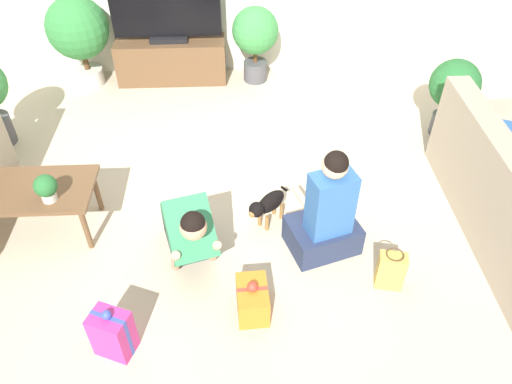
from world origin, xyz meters
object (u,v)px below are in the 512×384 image
object	(u,v)px
gift_bag_a	(391,271)
potted_plant_back_right	(255,35)
tv_console	(172,60)
tv	(166,14)
tabletop_plant	(46,187)
potted_plant_back_left	(78,31)
dog	(267,205)
coffee_table	(24,193)
person_kneeling	(188,231)
gift_box_b	(113,333)
person_sitting	(326,216)
potted_plant_corner_right	(454,89)
gift_box_a	(252,300)

from	to	relation	value
gift_bag_a	potted_plant_back_right	bearing A→B (deg)	105.12
tv_console	tv	world-z (taller)	tv
potted_plant_back_right	tabletop_plant	size ratio (longest dim) A/B	3.92
tv_console	potted_plant_back_left	distance (m)	1.05
dog	coffee_table	bearing A→B (deg)	-136.45
person_kneeling	gift_box_b	bearing A→B (deg)	-137.22
person_kneeling	gift_bag_a	distance (m)	1.50
potted_plant_back_left	person_sitting	bearing A→B (deg)	-48.87
gift_bag_a	tabletop_plant	bearing A→B (deg)	167.14
dog	gift_box_b	world-z (taller)	gift_box_b
tv_console	tv	size ratio (longest dim) A/B	1.04
potted_plant_corner_right	person_sitting	size ratio (longest dim) A/B	0.83
potted_plant_back_right	potted_plant_back_left	bearing A→B (deg)	-180.00
person_kneeling	tabletop_plant	xyz separation A→B (m)	(-1.04, 0.26, 0.24)
gift_box_a	tv	bearing A→B (deg)	103.64
person_kneeling	gift_box_a	distance (m)	0.69
person_sitting	gift_bag_a	size ratio (longest dim) A/B	2.84
tv	dog	world-z (taller)	tv
potted_plant_back_left	potted_plant_back_right	xyz separation A→B (m)	(1.95, 0.00, -0.09)
person_kneeling	gift_box_a	size ratio (longest dim) A/B	2.46
person_kneeling	potted_plant_back_right	bearing A→B (deg)	61.55
potted_plant_back_left	tabletop_plant	xyz separation A→B (m)	(0.30, -2.53, -0.08)
tv	tabletop_plant	size ratio (longest dim) A/B	5.38
gift_box_a	person_kneeling	bearing A→B (deg)	132.70
tv_console	dog	xyz separation A→B (m)	(0.96, -2.47, -0.02)
tv	person_sitting	world-z (taller)	tv
potted_plant_corner_right	potted_plant_back_right	bearing A→B (deg)	147.27
dog	gift_bag_a	size ratio (longest dim) A/B	1.01
person_kneeling	tabletop_plant	distance (m)	1.09
potted_plant_back_right	coffee_table	bearing A→B (deg)	-128.59
gift_box_a	dog	bearing A→B (deg)	79.55
potted_plant_back_left	person_kneeling	size ratio (longest dim) A/B	1.29
dog	tabletop_plant	bearing A→B (deg)	-131.93
coffee_table	gift_box_b	distance (m)	1.43
potted_plant_back_left	gift_box_b	size ratio (longest dim) A/B	2.47
gift_box_a	potted_plant_back_left	bearing A→B (deg)	118.56
potted_plant_back_right	person_kneeling	xyz separation A→B (m)	(-0.62, -2.78, -0.24)
potted_plant_corner_right	tabletop_plant	bearing A→B (deg)	-159.26
tv	gift_box_a	xyz separation A→B (m)	(0.81, -3.32, -0.67)
tv_console	person_sitting	xyz separation A→B (m)	(1.39, -2.76, 0.10)
potted_plant_back_left	gift_box_a	world-z (taller)	potted_plant_back_left
tabletop_plant	gift_box_b	bearing A→B (deg)	-60.00
tv	potted_plant_corner_right	distance (m)	3.11
person_kneeling	gift_box_b	xyz separation A→B (m)	(-0.46, -0.75, -0.14)
tv_console	gift_box_b	xyz separation A→B (m)	(-0.10, -3.58, -0.06)
tv	potted_plant_back_left	size ratio (longest dim) A/B	1.18
potted_plant_back_left	gift_box_a	size ratio (longest dim) A/B	3.16
coffee_table	tv_console	world-z (taller)	tv_console
potted_plant_corner_right	person_sitting	bearing A→B (deg)	-133.81
potted_plant_back_right	person_sitting	xyz separation A→B (m)	(0.41, -2.71, -0.21)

